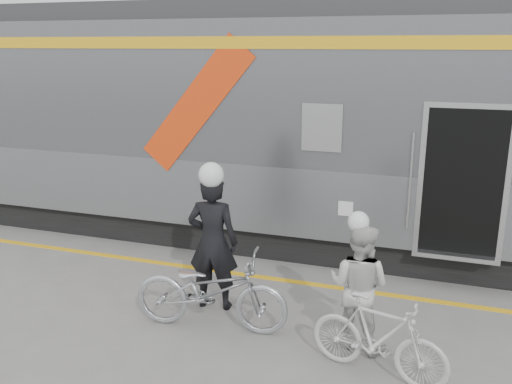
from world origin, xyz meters
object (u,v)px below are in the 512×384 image
at_px(man, 213,242).
at_px(bicycle_left, 211,291).
at_px(woman, 359,286).
at_px(bicycle_right, 378,337).

bearing_deg(man, bicycle_left, 103.35).
height_order(woman, bicycle_right, woman).
xyz_separation_m(man, woman, (1.97, -0.37, -0.17)).
height_order(bicycle_left, bicycle_right, bicycle_left).
bearing_deg(man, bicycle_right, 151.23).
distance_m(man, bicycle_right, 2.49).
distance_m(man, woman, 2.01).
bearing_deg(bicycle_right, man, 82.07).
distance_m(bicycle_left, bicycle_right, 2.10).
bearing_deg(woman, bicycle_right, 132.82).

